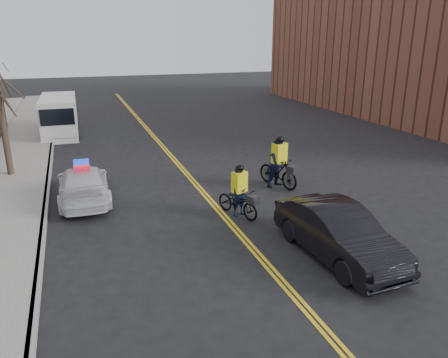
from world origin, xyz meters
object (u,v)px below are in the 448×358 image
cargo_van (59,117)px  cyclist_far (279,167)px  dark_sedan (338,233)px  police_cruiser (83,184)px  cyclist_near (239,198)px

cargo_van → cyclist_far: (8.74, -13.57, -0.31)m
dark_sedan → police_cruiser: bearing=129.6°
cargo_van → cyclist_near: (6.05, -15.93, -0.52)m
cargo_van → cyclist_far: cargo_van is taller
dark_sedan → cargo_van: 21.13m
cyclist_near → police_cruiser: bearing=123.7°
cyclist_near → dark_sedan: bearing=-91.0°
police_cruiser → dark_sedan: bearing=133.5°
dark_sedan → cyclist_near: 4.09m
dark_sedan → cyclist_far: 6.25m
dark_sedan → cyclist_near: bearing=108.7°
police_cruiser → cyclist_far: (7.82, -0.99, 0.19)m
police_cruiser → cyclist_far: 7.88m
cyclist_near → cargo_van: bearing=87.7°
police_cruiser → dark_sedan: size_ratio=1.00×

